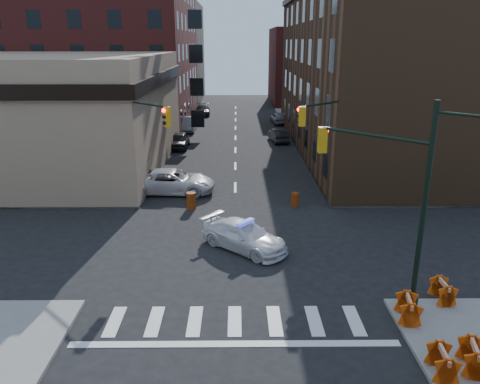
{
  "coord_description": "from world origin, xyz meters",
  "views": [
    {
      "loc": [
        0.07,
        -21.99,
        10.03
      ],
      "look_at": [
        0.28,
        2.15,
        2.2
      ],
      "focal_mm": 35.0,
      "sensor_mm": 36.0,
      "label": 1
    }
  ],
  "objects_px": {
    "pedestrian_b": "(60,183)",
    "parked_car_wfar": "(188,124)",
    "police_car": "(244,236)",
    "barricade_se_a": "(443,291)",
    "pedestrian_a": "(118,183)",
    "barricade_nw_a": "(136,192)",
    "parked_car_enear": "(279,135)",
    "parked_car_wnear": "(179,140)",
    "barrel_bank": "(191,201)",
    "pickup": "(172,181)",
    "barrel_road": "(295,199)"
  },
  "relations": [
    {
      "from": "parked_car_enear",
      "to": "pedestrian_b",
      "type": "xyz_separation_m",
      "value": [
        -16.3,
        -17.66,
        0.23
      ]
    },
    {
      "from": "pedestrian_a",
      "to": "pedestrian_b",
      "type": "xyz_separation_m",
      "value": [
        -4.07,
        0.55,
        -0.15
      ]
    },
    {
      "from": "parked_car_enear",
      "to": "barrel_road",
      "type": "xyz_separation_m",
      "value": [
        -0.68,
        -19.87,
        -0.25
      ]
    },
    {
      "from": "barrel_bank",
      "to": "barricade_nw_a",
      "type": "height_order",
      "value": "barrel_bank"
    },
    {
      "from": "police_car",
      "to": "barricade_se_a",
      "type": "relative_size",
      "value": 4.1
    },
    {
      "from": "parked_car_wnear",
      "to": "barricade_se_a",
      "type": "distance_m",
      "value": 31.81
    },
    {
      "from": "parked_car_wnear",
      "to": "barrel_bank",
      "type": "bearing_deg",
      "value": -80.57
    },
    {
      "from": "police_car",
      "to": "pedestrian_a",
      "type": "xyz_separation_m",
      "value": [
        -8.22,
        8.04,
        0.38
      ]
    },
    {
      "from": "police_car",
      "to": "pedestrian_b",
      "type": "relative_size",
      "value": 3.07
    },
    {
      "from": "barrel_bank",
      "to": "parked_car_enear",
      "type": "bearing_deg",
      "value": 70.4
    },
    {
      "from": "police_car",
      "to": "barricade_nw_a",
      "type": "xyz_separation_m",
      "value": [
        -6.96,
        7.48,
        -0.11
      ]
    },
    {
      "from": "pickup",
      "to": "parked_car_wfar",
      "type": "xyz_separation_m",
      "value": [
        -1.16,
        23.29,
        -0.01
      ]
    },
    {
      "from": "police_car",
      "to": "barricade_se_a",
      "type": "height_order",
      "value": "police_car"
    },
    {
      "from": "pedestrian_b",
      "to": "barrel_road",
      "type": "xyz_separation_m",
      "value": [
        15.62,
        -2.22,
        -0.48
      ]
    },
    {
      "from": "parked_car_wnear",
      "to": "parked_car_enear",
      "type": "bearing_deg",
      "value": 16.54
    },
    {
      "from": "pickup",
      "to": "barricade_nw_a",
      "type": "distance_m",
      "value": 2.77
    },
    {
      "from": "pedestrian_b",
      "to": "parked_car_wfar",
      "type": "bearing_deg",
      "value": 72.8
    },
    {
      "from": "barrel_bank",
      "to": "barricade_nw_a",
      "type": "bearing_deg",
      "value": 158.16
    },
    {
      "from": "parked_car_wnear",
      "to": "parked_car_wfar",
      "type": "height_order",
      "value": "parked_car_wfar"
    },
    {
      "from": "parked_car_wfar",
      "to": "pedestrian_b",
      "type": "height_order",
      "value": "pedestrian_b"
    },
    {
      "from": "pickup",
      "to": "barricade_se_a",
      "type": "distance_m",
      "value": 19.21
    },
    {
      "from": "parked_car_wfar",
      "to": "barricade_se_a",
      "type": "bearing_deg",
      "value": -70.24
    },
    {
      "from": "pedestrian_a",
      "to": "barrel_road",
      "type": "distance_m",
      "value": 11.69
    },
    {
      "from": "parked_car_wnear",
      "to": "pedestrian_a",
      "type": "height_order",
      "value": "pedestrian_a"
    },
    {
      "from": "parked_car_wfar",
      "to": "barrel_road",
      "type": "xyz_separation_m",
      "value": [
        9.3,
        -26.12,
        -0.36
      ]
    },
    {
      "from": "police_car",
      "to": "barricade_nw_a",
      "type": "relative_size",
      "value": 4.18
    },
    {
      "from": "parked_car_wnear",
      "to": "parked_car_wfar",
      "type": "bearing_deg",
      "value": 90.42
    },
    {
      "from": "parked_car_enear",
      "to": "barricade_se_a",
      "type": "distance_m",
      "value": 31.8
    },
    {
      "from": "pedestrian_b",
      "to": "barricade_nw_a",
      "type": "relative_size",
      "value": 1.36
    },
    {
      "from": "police_car",
      "to": "pickup",
      "type": "height_order",
      "value": "pickup"
    },
    {
      "from": "parked_car_wnear",
      "to": "pedestrian_b",
      "type": "height_order",
      "value": "pedestrian_b"
    },
    {
      "from": "pickup",
      "to": "pedestrian_a",
      "type": "distance_m",
      "value": 3.62
    },
    {
      "from": "parked_car_wnear",
      "to": "barrel_road",
      "type": "relative_size",
      "value": 4.98
    },
    {
      "from": "pedestrian_a",
      "to": "barricade_nw_a",
      "type": "xyz_separation_m",
      "value": [
        1.26,
        -0.56,
        -0.49
      ]
    },
    {
      "from": "pickup",
      "to": "barrel_road",
      "type": "height_order",
      "value": "pickup"
    },
    {
      "from": "police_car",
      "to": "pickup",
      "type": "relative_size",
      "value": 0.81
    },
    {
      "from": "parked_car_wnear",
      "to": "barricade_nw_a",
      "type": "relative_size",
      "value": 3.87
    },
    {
      "from": "parked_car_wnear",
      "to": "parked_car_wfar",
      "type": "relative_size",
      "value": 0.91
    },
    {
      "from": "pedestrian_a",
      "to": "police_car",
      "type": "bearing_deg",
      "value": -49.1
    },
    {
      "from": "parked_car_enear",
      "to": "barricade_se_a",
      "type": "height_order",
      "value": "parked_car_enear"
    },
    {
      "from": "pedestrian_b",
      "to": "barrel_road",
      "type": "bearing_deg",
      "value": -10.45
    },
    {
      "from": "pickup",
      "to": "barricade_se_a",
      "type": "height_order",
      "value": "pickup"
    },
    {
      "from": "parked_car_wnear",
      "to": "parked_car_enear",
      "type": "xyz_separation_m",
      "value": [
        9.97,
        2.88,
        -0.06
      ]
    },
    {
      "from": "parked_car_enear",
      "to": "barrel_bank",
      "type": "bearing_deg",
      "value": 63.22
    },
    {
      "from": "parked_car_wfar",
      "to": "barrel_bank",
      "type": "distance_m",
      "value": 26.66
    },
    {
      "from": "police_car",
      "to": "parked_car_enear",
      "type": "xyz_separation_m",
      "value": [
        4.01,
        26.25,
        0.0
      ]
    },
    {
      "from": "pickup",
      "to": "barrel_bank",
      "type": "xyz_separation_m",
      "value": [
        1.6,
        -3.23,
        -0.29
      ]
    },
    {
      "from": "police_car",
      "to": "barricade_se_a",
      "type": "bearing_deg",
      "value": -83.22
    },
    {
      "from": "pedestrian_b",
      "to": "barricade_se_a",
      "type": "xyz_separation_m",
      "value": [
        20.05,
        -13.92,
        -0.34
      ]
    },
    {
      "from": "pickup",
      "to": "barrel_bank",
      "type": "relative_size",
      "value": 5.63
    }
  ]
}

